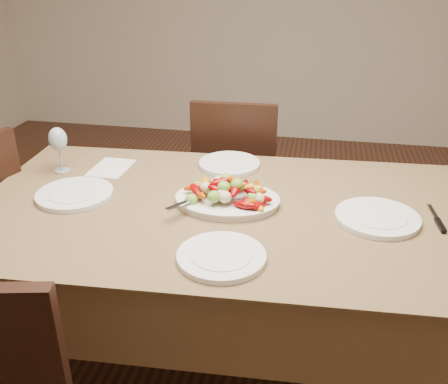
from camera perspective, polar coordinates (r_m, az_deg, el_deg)
floor at (r=2.26m, az=-4.54°, el=-19.34°), size 6.00×6.00×0.00m
dining_table at (r=2.02m, az=-0.00°, el=-11.34°), size 1.89×1.14×0.76m
chair_far at (r=2.73m, az=1.62°, el=1.57°), size 0.43×0.43×0.95m
serving_platter at (r=1.83m, az=0.39°, el=-1.09°), size 0.38×0.29×0.02m
roasted_vegetables at (r=1.80m, az=0.40°, el=0.53°), size 0.31×0.22×0.09m
serving_spoon at (r=1.79m, az=-1.83°, el=-0.44°), size 0.28×0.18×0.03m
plate_left at (r=1.97m, az=-16.70°, el=-0.25°), size 0.29×0.29×0.02m
plate_right at (r=1.81m, az=17.11°, el=-2.83°), size 0.29×0.29×0.02m
plate_far at (r=2.16m, az=0.63°, el=3.21°), size 0.26×0.26×0.02m
plate_near at (r=1.52m, az=-0.30°, el=-7.41°), size 0.27×0.27×0.02m
wine_glass at (r=2.18m, az=-18.32°, el=4.73°), size 0.08×0.08×0.20m
menu_card at (r=2.19m, az=-12.77°, el=2.72°), size 0.16×0.22×0.00m
table_knife at (r=1.87m, az=23.14°, el=-2.92°), size 0.04×0.20×0.01m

